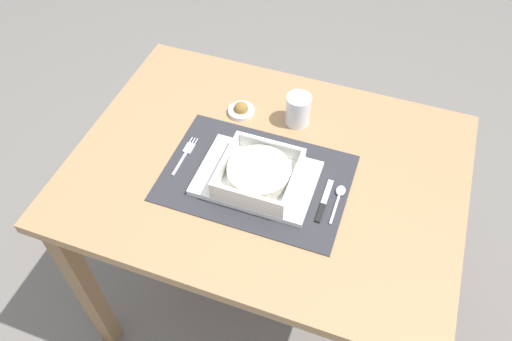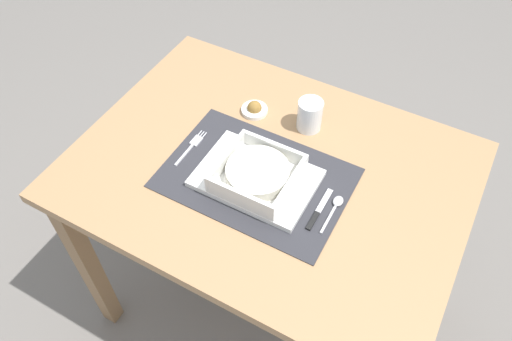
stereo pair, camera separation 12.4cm
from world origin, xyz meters
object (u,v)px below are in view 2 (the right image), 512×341
(spoon, at_px, (336,205))
(condiment_saucer, at_px, (254,109))
(dining_table, at_px, (268,193))
(butter_knife, at_px, (318,212))
(fork, at_px, (193,145))
(porridge_bowl, at_px, (258,174))
(drinking_glass, at_px, (310,116))

(spoon, height_order, condiment_saucer, condiment_saucer)
(dining_table, xyz_separation_m, spoon, (0.20, -0.03, 0.11))
(butter_knife, bearing_deg, dining_table, 158.16)
(spoon, bearing_deg, fork, 176.94)
(porridge_bowl, xyz_separation_m, fork, (-0.21, 0.03, -0.04))
(dining_table, xyz_separation_m, porridge_bowl, (-0.00, -0.06, 0.15))
(butter_knife, height_order, condiment_saucer, condiment_saucer)
(fork, xyz_separation_m, butter_knife, (0.38, -0.04, 0.00))
(dining_table, relative_size, drinking_glass, 11.17)
(fork, xyz_separation_m, spoon, (0.41, 0.00, 0.00))
(spoon, distance_m, butter_knife, 0.05)
(porridge_bowl, bearing_deg, dining_table, 89.59)
(porridge_bowl, relative_size, fork, 1.35)
(spoon, height_order, drinking_glass, drinking_glass)
(spoon, xyz_separation_m, condiment_saucer, (-0.33, 0.19, 0.00))
(fork, distance_m, condiment_saucer, 0.21)
(dining_table, height_order, condiment_saucer, condiment_saucer)
(dining_table, height_order, drinking_glass, drinking_glass)
(fork, relative_size, butter_knife, 1.03)
(fork, height_order, condiment_saucer, condiment_saucer)
(fork, bearing_deg, butter_knife, -6.09)
(porridge_bowl, distance_m, spoon, 0.20)
(butter_knife, bearing_deg, porridge_bowl, 178.10)
(dining_table, bearing_deg, porridge_bowl, -90.41)
(fork, height_order, spoon, spoon)
(dining_table, bearing_deg, fork, -171.43)
(dining_table, xyz_separation_m, condiment_saucer, (-0.13, 0.16, 0.12))
(porridge_bowl, xyz_separation_m, butter_knife, (0.17, -0.01, -0.03))
(porridge_bowl, bearing_deg, spoon, 8.68)
(fork, relative_size, condiment_saucer, 1.84)
(porridge_bowl, relative_size, condiment_saucer, 2.49)
(dining_table, xyz_separation_m, fork, (-0.21, -0.03, 0.11))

